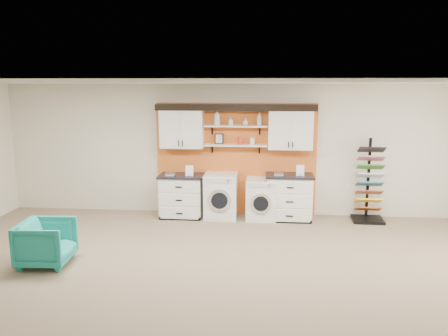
# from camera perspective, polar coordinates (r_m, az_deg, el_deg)

# --- Properties ---
(floor) EXTENTS (10.00, 10.00, 0.00)m
(floor) POSITION_cam_1_polar(r_m,az_deg,el_deg) (5.95, -0.98, -17.01)
(floor) COLOR gray
(floor) RESTS_ON ground
(ceiling) EXTENTS (10.00, 10.00, 0.00)m
(ceiling) POSITION_cam_1_polar(r_m,az_deg,el_deg) (5.26, -1.08, 11.07)
(ceiling) COLOR white
(ceiling) RESTS_ON wall_back
(wall_back) EXTENTS (10.00, 0.00, 10.00)m
(wall_back) POSITION_cam_1_polar(r_m,az_deg,el_deg) (9.35, 1.58, 2.38)
(wall_back) COLOR beige
(wall_back) RESTS_ON floor
(accent_panel) EXTENTS (3.40, 0.07, 2.40)m
(accent_panel) POSITION_cam_1_polar(r_m,az_deg,el_deg) (9.34, 1.56, 1.14)
(accent_panel) COLOR #CF6123
(accent_panel) RESTS_ON wall_back
(upper_cabinet_left) EXTENTS (0.90, 0.35, 0.84)m
(upper_cabinet_left) POSITION_cam_1_polar(r_m,az_deg,el_deg) (9.22, -5.54, 5.22)
(upper_cabinet_left) COLOR white
(upper_cabinet_left) RESTS_ON wall_back
(upper_cabinet_right) EXTENTS (0.90, 0.35, 0.84)m
(upper_cabinet_right) POSITION_cam_1_polar(r_m,az_deg,el_deg) (9.08, 8.67, 5.06)
(upper_cabinet_right) COLOR white
(upper_cabinet_right) RESTS_ON wall_back
(shelf_lower) EXTENTS (1.32, 0.28, 0.03)m
(shelf_lower) POSITION_cam_1_polar(r_m,az_deg,el_deg) (9.13, 1.51, 3.00)
(shelf_lower) COLOR white
(shelf_lower) RESTS_ON wall_back
(shelf_upper) EXTENTS (1.32, 0.28, 0.03)m
(shelf_upper) POSITION_cam_1_polar(r_m,az_deg,el_deg) (9.08, 1.52, 5.50)
(shelf_upper) COLOR white
(shelf_upper) RESTS_ON wall_back
(crown_molding) EXTENTS (3.30, 0.41, 0.13)m
(crown_molding) POSITION_cam_1_polar(r_m,az_deg,el_deg) (9.07, 1.54, 8.01)
(crown_molding) COLOR black
(crown_molding) RESTS_ON wall_back
(picture_frame) EXTENTS (0.18, 0.02, 0.22)m
(picture_frame) POSITION_cam_1_polar(r_m,az_deg,el_deg) (9.19, -0.65, 3.84)
(picture_frame) COLOR black
(picture_frame) RESTS_ON shelf_lower
(canister_red) EXTENTS (0.11, 0.11, 0.16)m
(canister_red) POSITION_cam_1_polar(r_m,az_deg,el_deg) (9.11, 2.14, 3.59)
(canister_red) COLOR red
(canister_red) RESTS_ON shelf_lower
(canister_cream) EXTENTS (0.10, 0.10, 0.14)m
(canister_cream) POSITION_cam_1_polar(r_m,az_deg,el_deg) (9.10, 3.71, 3.50)
(canister_cream) COLOR silver
(canister_cream) RESTS_ON shelf_lower
(base_cabinet_left) EXTENTS (0.93, 0.66, 0.91)m
(base_cabinet_left) POSITION_cam_1_polar(r_m,az_deg,el_deg) (9.32, -5.55, -3.61)
(base_cabinet_left) COLOR white
(base_cabinet_left) RESTS_ON floor
(base_cabinet_right) EXTENTS (0.98, 0.66, 0.96)m
(base_cabinet_right) POSITION_cam_1_polar(r_m,az_deg,el_deg) (9.18, 8.48, -3.77)
(base_cabinet_right) COLOR white
(base_cabinet_right) RESTS_ON floor
(washer) EXTENTS (0.68, 0.71, 0.95)m
(washer) POSITION_cam_1_polar(r_m,az_deg,el_deg) (9.20, -0.40, -3.64)
(washer) COLOR white
(washer) RESTS_ON floor
(dryer) EXTENTS (0.61, 0.71, 0.86)m
(dryer) POSITION_cam_1_polar(r_m,az_deg,el_deg) (9.17, 4.85, -4.02)
(dryer) COLOR white
(dryer) RESTS_ON floor
(sample_rack) EXTENTS (0.64, 0.54, 1.71)m
(sample_rack) POSITION_cam_1_polar(r_m,az_deg,el_deg) (9.44, 18.37, -3.42)
(sample_rack) COLOR black
(sample_rack) RESTS_ON floor
(armchair) EXTENTS (0.82, 0.80, 0.70)m
(armchair) POSITION_cam_1_polar(r_m,az_deg,el_deg) (7.44, -22.19, -9.03)
(armchair) COLOR teal
(armchair) RESTS_ON floor
(soap_bottle_a) EXTENTS (0.14, 0.14, 0.33)m
(soap_bottle_a) POSITION_cam_1_polar(r_m,az_deg,el_deg) (9.10, -0.91, 6.65)
(soap_bottle_a) COLOR silver
(soap_bottle_a) RESTS_ON shelf_upper
(soap_bottle_b) EXTENTS (0.10, 0.10, 0.17)m
(soap_bottle_b) POSITION_cam_1_polar(r_m,az_deg,el_deg) (9.08, 0.87, 6.13)
(soap_bottle_b) COLOR silver
(soap_bottle_b) RESTS_ON shelf_upper
(soap_bottle_c) EXTENTS (0.16, 0.16, 0.15)m
(soap_bottle_c) POSITION_cam_1_polar(r_m,az_deg,el_deg) (9.07, 2.82, 6.04)
(soap_bottle_c) COLOR silver
(soap_bottle_c) RESTS_ON shelf_upper
(soap_bottle_d) EXTENTS (0.14, 0.14, 0.27)m
(soap_bottle_d) POSITION_cam_1_polar(r_m,az_deg,el_deg) (9.05, 4.64, 6.39)
(soap_bottle_d) COLOR silver
(soap_bottle_d) RESTS_ON shelf_upper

